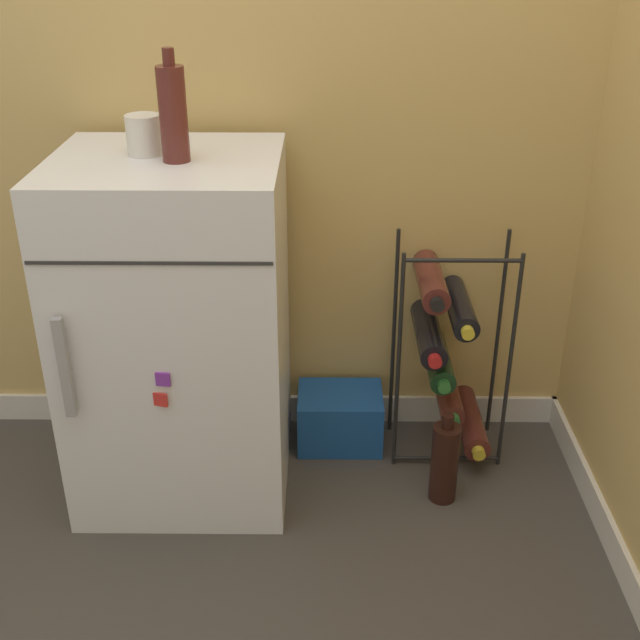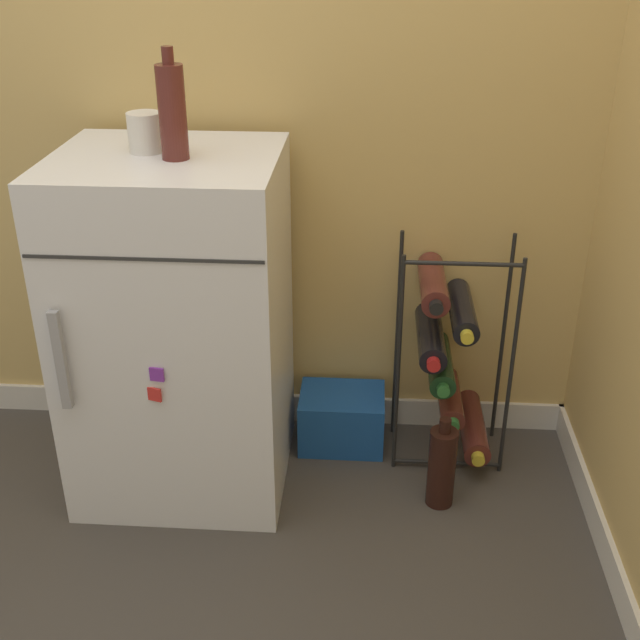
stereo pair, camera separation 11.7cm
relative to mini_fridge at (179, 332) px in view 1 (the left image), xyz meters
name	(u,v)px [view 1 (the left image)]	position (x,y,z in m)	size (l,w,h in m)	color
ground_plane	(235,540)	(0.16, -0.28, -0.48)	(14.00, 14.00, 0.00)	#423D38
wall_back	(236,19)	(0.16, 0.33, 0.76)	(6.97, 0.07, 2.50)	tan
mini_fridge	(179,332)	(0.00, 0.00, 0.00)	(0.57, 0.54, 0.96)	white
wine_rack	(446,351)	(0.75, 0.15, -0.14)	(0.33, 0.33, 0.69)	black
soda_box	(340,418)	(0.44, 0.17, -0.39)	(0.26, 0.20, 0.17)	#194C9E
fridge_top_cup	(144,135)	(-0.05, 0.03, 0.53)	(0.09, 0.09, 0.10)	silver
fridge_top_bottle	(173,113)	(0.04, -0.03, 0.59)	(0.07, 0.07, 0.26)	#56231E
loose_bottle_floor	(445,462)	(0.73, -0.10, -0.36)	(0.08, 0.08, 0.28)	black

